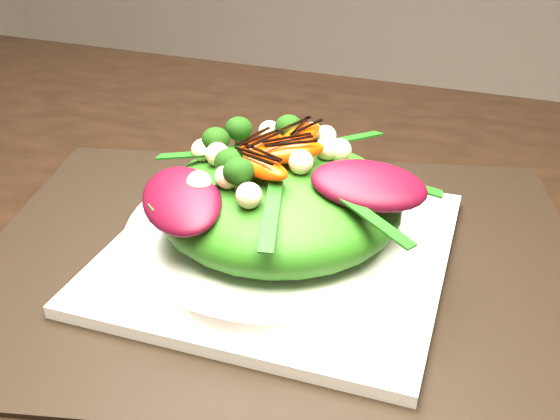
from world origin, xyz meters
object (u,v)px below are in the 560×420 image
(dining_table, at_px, (227,227))
(plate_base, at_px, (280,249))
(orange_segment, at_px, (286,149))
(lettuce_mound, at_px, (280,202))
(placemat, at_px, (280,256))
(salad_bowl, at_px, (280,235))

(dining_table, relative_size, plate_base, 5.58)
(orange_segment, bearing_deg, lettuce_mound, -87.76)
(placemat, relative_size, orange_segment, 8.80)
(placemat, distance_m, plate_base, 0.01)
(placemat, xyz_separation_m, lettuce_mound, (0.00, 0.00, 0.06))
(placemat, xyz_separation_m, plate_base, (0.00, 0.00, 0.01))
(placemat, bearing_deg, salad_bowl, 90.00)
(dining_table, distance_m, orange_segment, 0.15)
(placemat, relative_size, plate_base, 1.86)
(dining_table, xyz_separation_m, placemat, (0.08, -0.06, 0.02))
(plate_base, height_order, salad_bowl, salad_bowl)
(dining_table, bearing_deg, orange_segment, -30.31)
(placemat, height_order, orange_segment, orange_segment)
(dining_table, xyz_separation_m, plate_base, (0.08, -0.06, 0.03))
(placemat, relative_size, salad_bowl, 1.99)
(plate_base, relative_size, orange_segment, 4.73)
(plate_base, xyz_separation_m, orange_segment, (-0.00, 0.01, 0.09))
(lettuce_mound, relative_size, orange_segment, 3.43)
(dining_table, distance_m, lettuce_mound, 0.13)
(lettuce_mound, distance_m, orange_segment, 0.05)
(salad_bowl, xyz_separation_m, lettuce_mound, (0.00, -0.00, 0.03))
(salad_bowl, bearing_deg, orange_segment, 92.24)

